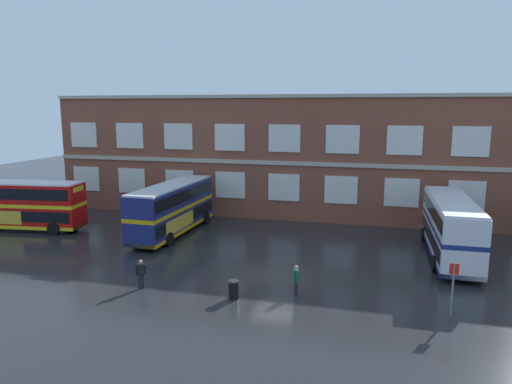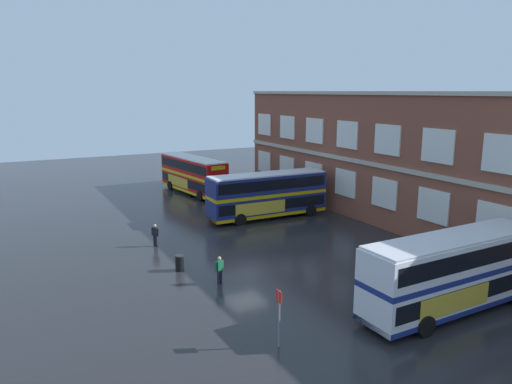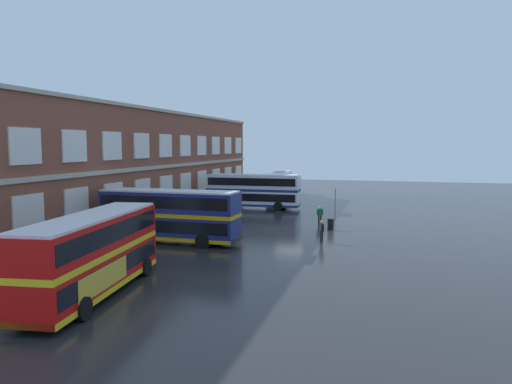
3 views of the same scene
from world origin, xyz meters
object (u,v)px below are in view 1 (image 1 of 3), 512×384
waiting_passenger (141,273)px  bus_stand_flag (453,284)px  second_passenger (296,279)px  double_decker_middle (173,208)px  double_decker_far (451,227)px  double_decker_near (18,204)px  station_litter_bin (234,290)px

waiting_passenger → bus_stand_flag: bus_stand_flag is taller
waiting_passenger → second_passenger: (8.66, 1.35, 0.00)m
double_decker_middle → double_decker_far: 20.96m
waiting_passenger → bus_stand_flag: size_ratio=0.63×
double_decker_middle → waiting_passenger: double_decker_middle is taller
bus_stand_flag → double_decker_middle: bearing=151.8°
second_passenger → bus_stand_flag: 7.93m
double_decker_near → double_decker_middle: 13.26m
double_decker_near → waiting_passenger: double_decker_near is taller
double_decker_far → station_litter_bin: 16.21m
bus_stand_flag → station_litter_bin: bearing=-175.8°
double_decker_far → double_decker_near: bearing=-177.7°
double_decker_middle → second_passenger: bearing=-40.0°
bus_stand_flag → station_litter_bin: bus_stand_flag is taller
second_passenger → double_decker_near: bearing=162.5°
double_decker_near → double_decker_far: bearing=2.3°
double_decker_middle → station_litter_bin: double_decker_middle is taller
double_decker_near → double_decker_far: 34.06m
double_decker_middle → second_passenger: 15.64m
double_decker_near → bus_stand_flag: size_ratio=4.16×
waiting_passenger → double_decker_near: bearing=150.6°
double_decker_near → second_passenger: double_decker_near is taller
double_decker_far → second_passenger: (-8.99, -9.23, -1.22)m
double_decker_near → double_decker_far: (34.03, 1.34, 0.00)m
station_litter_bin → double_decker_middle: bearing=127.6°
double_decker_near → second_passenger: (25.04, -7.88, -1.22)m
bus_stand_flag → second_passenger: bearing=175.7°
waiting_passenger → second_passenger: bearing=8.8°
double_decker_middle → bus_stand_flag: 22.49m
double_decker_near → waiting_passenger: (16.38, -9.23, -1.22)m
double_decker_near → second_passenger: bearing=-17.5°
double_decker_middle → waiting_passenger: size_ratio=6.50×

